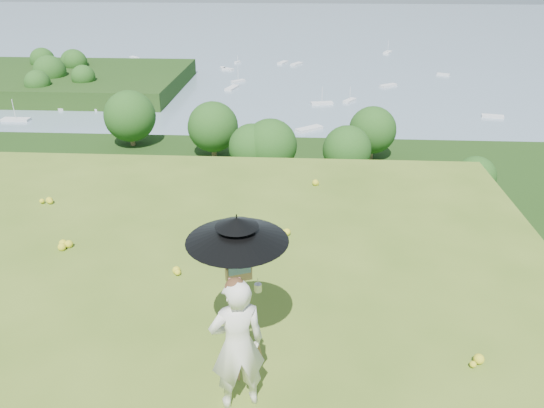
{
  "coord_description": "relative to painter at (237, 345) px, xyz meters",
  "views": [
    {
      "loc": [
        2.67,
        -5.33,
        4.62
      ],
      "look_at": [
        2.23,
        2.1,
        1.07
      ],
      "focal_mm": 35.0,
      "sensor_mm": 36.0,
      "label": 1
    }
  ],
  "objects": [
    {
      "name": "peninsula",
      "position": [
        -77.04,
        155.9,
        -29.82
      ],
      "size": [
        90.0,
        60.0,
        12.0
      ],
      "primitive_type": null,
      "color": "black",
      "rests_on": "bay_water"
    },
    {
      "name": "shoreline_tier",
      "position": [
        -2.04,
        75.9,
        -36.82
      ],
      "size": [
        170.0,
        28.0,
        8.0
      ],
      "primitive_type": "cube",
      "color": "gray",
      "rests_on": "bay_water"
    },
    {
      "name": "moored_boats",
      "position": [
        -14.54,
        161.9,
        -34.47
      ],
      "size": [
        140.0,
        140.0,
        0.7
      ],
      "primitive_type": null,
      "color": "silver",
      "rests_on": "bay_water"
    },
    {
      "name": "wildflowers",
      "position": [
        -2.04,
        1.15,
        -0.76
      ],
      "size": [
        10.0,
        10.5,
        0.12
      ],
      "primitive_type": null,
      "color": "yellow",
      "rests_on": "ground"
    },
    {
      "name": "slope_trees",
      "position": [
        -2.04,
        35.9,
        -15.82
      ],
      "size": [
        110.0,
        50.0,
        6.0
      ],
      "primitive_type": null,
      "color": "#1D4F17",
      "rests_on": "forest_slope"
    },
    {
      "name": "painter_cap",
      "position": [
        0.0,
        0.0,
        0.78
      ],
      "size": [
        0.25,
        0.28,
        0.1
      ],
      "primitive_type": null,
      "rotation": [
        0.0,
        0.0,
        0.18
      ],
      "color": "#D27673",
      "rests_on": "painter"
    },
    {
      "name": "painter",
      "position": [
        0.0,
        0.0,
        0.0
      ],
      "size": [
        0.7,
        0.57,
        1.65
      ],
      "primitive_type": "imported",
      "rotation": [
        0.0,
        0.0,
        3.49
      ],
      "color": "white",
      "rests_on": "ground"
    },
    {
      "name": "forest_slope",
      "position": [
        -2.04,
        35.9,
        -29.82
      ],
      "size": [
        140.0,
        56.0,
        22.0
      ],
      "primitive_type": "cube",
      "color": "black",
      "rests_on": "bay_water"
    },
    {
      "name": "harbor_town",
      "position": [
        -2.04,
        75.9,
        -30.32
      ],
      "size": [
        110.0,
        22.0,
        5.0
      ],
      "primitive_type": null,
      "color": "beige",
      "rests_on": "shoreline_tier"
    },
    {
      "name": "bay_water",
      "position": [
        -2.04,
        240.9,
        -34.82
      ],
      "size": [
        700.0,
        700.0,
        0.0
      ],
      "primitive_type": "plane",
      "color": "slate",
      "rests_on": "ground"
    },
    {
      "name": "field_easel",
      "position": [
        -0.04,
        0.61,
        -0.05
      ],
      "size": [
        0.76,
        0.76,
        1.55
      ],
      "primitive_type": null,
      "rotation": [
        0.0,
        0.0,
        0.37
      ],
      "color": "olive",
      "rests_on": "ground"
    },
    {
      "name": "ground",
      "position": [
        -2.04,
        0.9,
        -0.82
      ],
      "size": [
        14.0,
        14.0,
        0.0
      ],
      "primitive_type": "plane",
      "color": "#506D1F",
      "rests_on": "ground"
    },
    {
      "name": "sun_umbrella",
      "position": [
        -0.05,
        0.64,
        0.85
      ],
      "size": [
        1.38,
        1.38,
        0.78
      ],
      "primitive_type": null,
      "rotation": [
        0.0,
        0.0,
        0.22
      ],
      "color": "black",
      "rests_on": "field_easel"
    }
  ]
}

